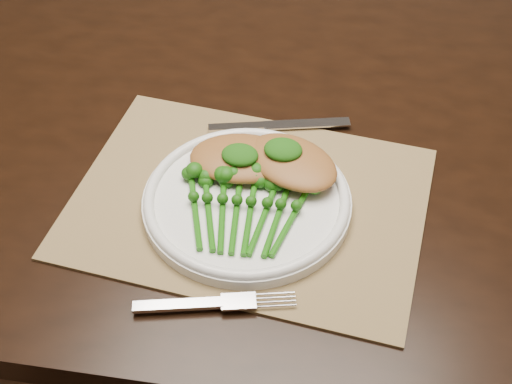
% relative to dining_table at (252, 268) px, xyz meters
% --- Properties ---
extents(dining_table, '(1.66, 1.02, 0.75)m').
position_rel_dining_table_xyz_m(dining_table, '(0.00, 0.00, 0.00)').
color(dining_table, black).
rests_on(dining_table, ground).
extents(placemat, '(0.45, 0.34, 0.00)m').
position_rel_dining_table_xyz_m(placemat, '(0.04, -0.18, 0.37)').
color(placemat, olive).
rests_on(placemat, dining_table).
extents(dinner_plate, '(0.26, 0.26, 0.02)m').
position_rel_dining_table_xyz_m(dinner_plate, '(0.04, -0.19, 0.39)').
color(dinner_plate, white).
rests_on(dinner_plate, placemat).
extents(knife, '(0.19, 0.07, 0.01)m').
position_rel_dining_table_xyz_m(knife, '(0.03, -0.04, 0.38)').
color(knife, silver).
rests_on(knife, placemat).
extents(fork, '(0.18, 0.07, 0.01)m').
position_rel_dining_table_xyz_m(fork, '(0.05, -0.34, 0.38)').
color(fork, silver).
rests_on(fork, placemat).
extents(chicken_fillet_left, '(0.14, 0.11, 0.03)m').
position_rel_dining_table_xyz_m(chicken_fillet_left, '(0.02, -0.14, 0.41)').
color(chicken_fillet_left, '#9D632D').
rests_on(chicken_fillet_left, dinner_plate).
extents(chicken_fillet_right, '(0.15, 0.14, 0.03)m').
position_rel_dining_table_xyz_m(chicken_fillet_right, '(0.09, -0.14, 0.41)').
color(chicken_fillet_right, '#9D632D').
rests_on(chicken_fillet_right, dinner_plate).
extents(pesto_dollop_left, '(0.05, 0.04, 0.02)m').
position_rel_dining_table_xyz_m(pesto_dollop_left, '(0.02, -0.15, 0.42)').
color(pesto_dollop_left, '#103E08').
rests_on(pesto_dollop_left, chicken_fillet_left).
extents(pesto_dollop_right, '(0.05, 0.04, 0.02)m').
position_rel_dining_table_xyz_m(pesto_dollop_right, '(0.07, -0.13, 0.43)').
color(pesto_dollop_right, '#103E08').
rests_on(pesto_dollop_right, chicken_fillet_right).
extents(broccolini_bundle, '(0.15, 0.17, 0.04)m').
position_rel_dining_table_xyz_m(broccolini_bundle, '(0.04, -0.23, 0.40)').
color(broccolini_bundle, '#195D0C').
rests_on(broccolini_bundle, dinner_plate).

